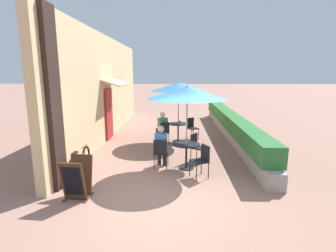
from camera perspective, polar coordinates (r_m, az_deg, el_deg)
ground_plane at (r=5.95m, az=-2.53°, el=-15.78°), size 120.00×120.00×0.00m
cafe_facade_wall at (r=11.57m, az=-13.13°, el=8.07°), size 0.98×12.07×4.20m
planter_hedge at (r=11.65m, az=13.34°, el=0.38°), size 0.60×11.07×1.01m
patio_table_near at (r=7.56m, az=4.01°, el=-5.37°), size 0.78×0.78×0.73m
patio_umbrella_near at (r=7.25m, az=4.19°, el=7.24°), size 2.20×2.20×2.41m
cafe_chair_near_left at (r=8.20m, az=6.30°, el=-4.17°), size 0.56×0.56×0.87m
cafe_chair_near_right at (r=7.55m, az=-1.59°, el=-5.49°), size 0.43×0.43×0.87m
seated_patron_near_right at (r=7.61m, az=-1.48°, el=-4.02°), size 0.36×0.42×1.25m
cafe_chair_near_back at (r=6.99m, az=7.36°, el=-6.99°), size 0.53×0.53×0.87m
patio_table_mid at (r=10.52m, az=2.22°, el=-0.51°), size 0.78×0.78×0.73m
patio_umbrella_mid at (r=10.30m, az=2.29°, el=8.52°), size 2.20×2.20×2.41m
cafe_chair_mid_left at (r=10.07m, az=-0.98°, el=-1.14°), size 0.55×0.55×0.87m
seated_patron_mid_left at (r=10.13m, az=-1.31°, el=-0.08°), size 0.49×0.51×1.25m
cafe_chair_mid_right at (r=11.00m, az=5.16°, el=-0.11°), size 0.55×0.55×0.87m
coffee_cup_mid at (r=10.62m, az=2.61°, el=0.94°), size 0.07×0.07×0.09m
bicycle_leaning at (r=7.58m, az=-18.67°, el=-7.52°), size 0.12×1.74×0.72m
menu_board at (r=6.19m, az=-19.16°, el=-10.75°), size 0.56×0.67×0.91m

